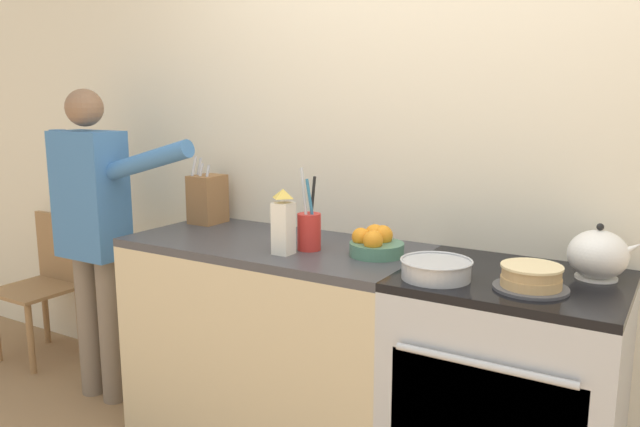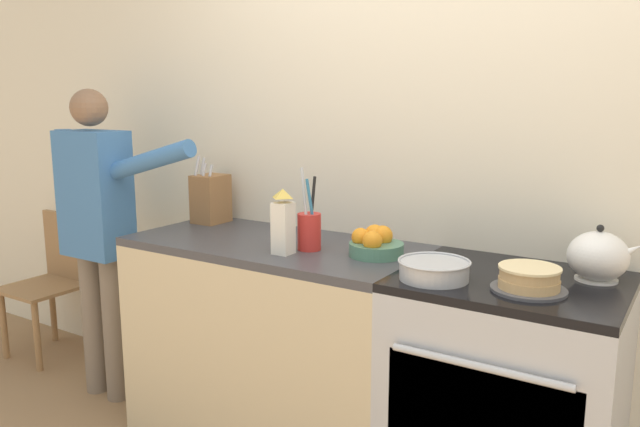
% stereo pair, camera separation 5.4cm
% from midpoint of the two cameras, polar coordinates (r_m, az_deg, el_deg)
% --- Properties ---
extents(wall_back, '(8.00, 0.04, 2.60)m').
position_cam_midpoint_polar(wall_back, '(2.53, 12.10, 5.77)').
color(wall_back, silver).
rests_on(wall_back, ground_plane).
extents(counter_cabinet, '(1.25, 0.61, 0.91)m').
position_cam_midpoint_polar(counter_cabinet, '(2.76, -4.72, -11.78)').
color(counter_cabinet, beige).
rests_on(counter_cabinet, ground_plane).
extents(stove_range, '(0.74, 0.64, 0.91)m').
position_cam_midpoint_polar(stove_range, '(2.37, 15.97, -16.18)').
color(stove_range, '#B7BABF').
rests_on(stove_range, ground_plane).
extents(layer_cake, '(0.23, 0.23, 0.08)m').
position_cam_midpoint_polar(layer_cake, '(2.07, 18.03, -5.65)').
color(layer_cake, '#4C4C51').
rests_on(layer_cake, stove_range).
extents(tea_kettle, '(0.24, 0.19, 0.19)m').
position_cam_midpoint_polar(tea_kettle, '(2.26, 23.49, -3.50)').
color(tea_kettle, white).
rests_on(tea_kettle, stove_range).
extents(mixing_bowl, '(0.24, 0.24, 0.07)m').
position_cam_midpoint_polar(mixing_bowl, '(2.12, 9.85, -5.01)').
color(mixing_bowl, '#B7BABF').
rests_on(mixing_bowl, stove_range).
extents(knife_block, '(0.13, 0.16, 0.32)m').
position_cam_midpoint_polar(knife_block, '(3.03, -10.75, 1.32)').
color(knife_block, olive).
rests_on(knife_block, counter_cabinet).
extents(utensil_crock, '(0.09, 0.09, 0.33)m').
position_cam_midpoint_polar(utensil_crock, '(2.46, -1.63, -1.49)').
color(utensil_crock, red).
rests_on(utensil_crock, counter_cabinet).
extents(fruit_bowl, '(0.21, 0.21, 0.11)m').
position_cam_midpoint_polar(fruit_bowl, '(2.39, 4.44, -2.75)').
color(fruit_bowl, '#4C7F66').
rests_on(fruit_bowl, counter_cabinet).
extents(milk_carton, '(0.07, 0.07, 0.25)m').
position_cam_midpoint_polar(milk_carton, '(2.39, -4.02, -0.90)').
color(milk_carton, white).
rests_on(milk_carton, counter_cabinet).
extents(person_baker, '(0.90, 0.20, 1.54)m').
position_cam_midpoint_polar(person_baker, '(3.21, -20.48, -0.61)').
color(person_baker, '#7A6B5B').
rests_on(person_baker, ground_plane).
extents(dining_chair, '(0.40, 0.40, 0.82)m').
position_cam_midpoint_polar(dining_chair, '(4.00, -23.96, -5.25)').
color(dining_chair, '#997047').
rests_on(dining_chair, ground_plane).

